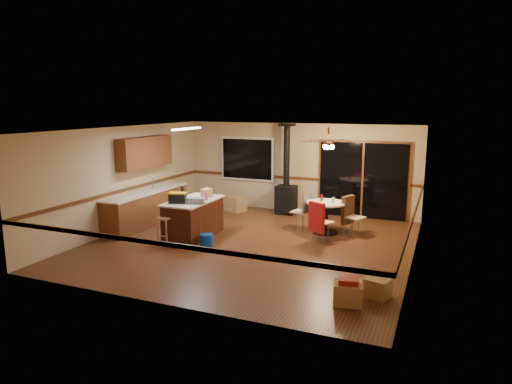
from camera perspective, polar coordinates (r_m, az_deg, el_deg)
The scene contains 35 objects.
floor at distance 10.51m, azimuth -0.63°, elevation -6.45°, with size 7.00×7.00×0.00m, color #4A2714.
ceiling at distance 10.05m, azimuth -0.66°, elevation 7.84°, with size 7.00×7.00×0.00m, color silver.
wall_back at distance 13.45m, azimuth 5.26°, elevation 3.01°, with size 7.00×7.00×0.00m, color tan.
wall_front at distance 7.19m, azimuth -11.75°, elevation -4.12°, with size 7.00×7.00×0.00m, color tan.
wall_left at distance 12.00m, azimuth -16.20°, elevation 1.67°, with size 7.00×7.00×0.00m, color tan.
wall_right at distance 9.41m, azimuth 19.34°, elevation -0.97°, with size 7.00×7.00×0.00m, color tan.
chair_rail at distance 10.26m, azimuth -0.64°, elevation -1.12°, with size 7.00×7.00×0.08m, color #512B14, non-canonical shape.
window at distance 13.93m, azimuth -1.10°, elevation 4.16°, with size 1.72×0.10×1.32m, color black.
sliding_door at distance 13.00m, azimuth 13.19°, elevation 1.38°, with size 2.52×0.10×2.10m, color black.
lower_cabinets at distance 12.37m, azimuth -13.46°, elevation -2.03°, with size 0.60×3.00×0.86m, color brown.
countertop at distance 12.28m, azimuth -13.55°, elevation 0.01°, with size 0.64×3.04×0.04m, color beige.
upper_cabinets at distance 12.37m, azimuth -13.68°, elevation 4.86°, with size 0.35×2.00×0.80m, color brown.
kitchen_island at distance 11.05m, azimuth -7.82°, elevation -3.26°, with size 0.88×1.68×0.90m.
wood_stove at distance 13.18m, azimuth 3.80°, elevation 0.35°, with size 0.55×0.50×2.52m.
ceiling_fan at distance 11.10m, azimuth 9.01°, elevation 6.00°, with size 0.24×0.24×0.55m.
fluorescent_strip at distance 11.14m, azimuth -8.66°, elevation 7.82°, with size 0.10×1.20×0.04m, color white.
toolbox_grey at distance 10.56m, azimuth -7.58°, elevation -1.07°, with size 0.41×0.23×0.13m, color slate.
toolbox_black at distance 10.65m, azimuth -9.76°, elevation -0.78°, with size 0.39×0.20×0.21m, color black.
toolbox_yellow_lid at distance 10.63m, azimuth -9.78°, elevation -0.14°, with size 0.40×0.21×0.03m, color gold.
box_on_island at distance 11.30m, azimuth -6.18°, elevation -0.09°, with size 0.21×0.28×0.19m, color #9F7846.
bottle_dark at distance 11.12m, azimuth -9.17°, elevation -0.03°, with size 0.09×0.09×0.31m, color black.
bottle_pink at distance 10.85m, azimuth -6.20°, elevation -0.53°, with size 0.06×0.06×0.20m, color #D84C8C.
bottle_white at distance 11.55m, azimuth -6.16°, elevation 0.13°, with size 0.06×0.06×0.18m, color white.
bar_stool at distance 10.59m, azimuth -11.31°, elevation -4.75°, with size 0.35×0.35×0.64m, color tan.
blue_bucket at distance 10.42m, azimuth -6.17°, elevation -5.96°, with size 0.30×0.30×0.25m, color #0C40B2.
dining_table at distance 11.36m, azimuth 8.76°, elevation -2.47°, with size 0.97×0.97×0.78m.
glass_red at distance 11.42m, azimuth 8.20°, elevation -0.70°, with size 0.06×0.06×0.16m, color #590C14.
glass_cream at distance 11.20m, azimuth 9.64°, elevation -1.01°, with size 0.06×0.06×0.15m, color beige.
chair_left at distance 11.57m, azimuth 5.99°, elevation -1.87°, with size 0.48×0.47×0.51m.
chair_near at distance 10.53m, azimuth 7.69°, elevation -3.14°, with size 0.59×0.61×0.70m.
chair_right at distance 11.35m, azimuth 11.51°, elevation -2.25°, with size 0.58×0.56×0.70m.
box_under_window at distance 13.61m, azimuth -2.59°, elevation -1.48°, with size 0.55×0.44×0.44m, color #9F7846.
box_corner_a at distance 7.59m, azimuth 11.41°, elevation -12.33°, with size 0.45×0.38×0.34m, color #9F7846.
box_corner_b at distance 7.94m, azimuth 14.92°, elevation -11.49°, with size 0.39×0.34×0.32m, color #9F7846.
box_small_red at distance 7.51m, azimuth 11.47°, elevation -10.84°, with size 0.31×0.25×0.08m, color maroon.
Camera 1 is at (3.96, -9.22, 3.14)m, focal length 32.00 mm.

